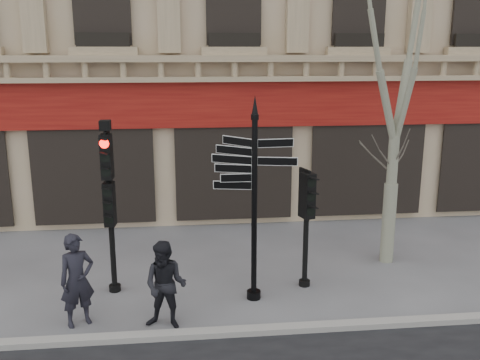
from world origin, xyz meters
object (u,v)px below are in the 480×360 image
object	(u,v)px
traffic_signal_main	(109,186)
pedestrian_a	(77,280)
pedestrian_b	(166,285)
fingerpost	(255,166)
traffic_signal_secondary	(307,208)
plane_tree	(401,38)

from	to	relation	value
traffic_signal_main	pedestrian_a	distance (m)	2.06
traffic_signal_main	pedestrian_b	xyz separation A→B (m)	(1.16, -1.69, -1.50)
fingerpost	traffic_signal_secondary	xyz separation A→B (m)	(1.20, 0.50, -1.06)
fingerpost	plane_tree	size ratio (longest dim) A/B	0.56
plane_tree	pedestrian_a	size ratio (longest dim) A/B	4.24
traffic_signal_secondary	pedestrian_b	distance (m)	3.48
fingerpost	pedestrian_b	bearing A→B (deg)	-129.69
fingerpost	pedestrian_b	distance (m)	2.87
plane_tree	pedestrian_a	xyz separation A→B (m)	(-6.96, -2.37, -4.45)
fingerpost	traffic_signal_secondary	distance (m)	1.68
traffic_signal_main	pedestrian_a	bearing A→B (deg)	-104.45
plane_tree	traffic_signal_main	bearing A→B (deg)	-171.36
traffic_signal_main	plane_tree	xyz separation A→B (m)	(6.48, 0.98, 3.01)
plane_tree	pedestrian_b	distance (m)	7.46
traffic_signal_secondary	pedestrian_a	xyz separation A→B (m)	(-4.64, -1.21, -0.90)
traffic_signal_secondary	pedestrian_a	bearing A→B (deg)	177.34
fingerpost	traffic_signal_main	distance (m)	3.07
traffic_signal_main	pedestrian_a	world-z (taller)	traffic_signal_main
traffic_signal_main	pedestrian_b	world-z (taller)	traffic_signal_main
plane_tree	pedestrian_b	size ratio (longest dim) A/B	4.50
fingerpost	pedestrian_b	size ratio (longest dim) A/B	2.51
traffic_signal_main	fingerpost	bearing A→B (deg)	-8.09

